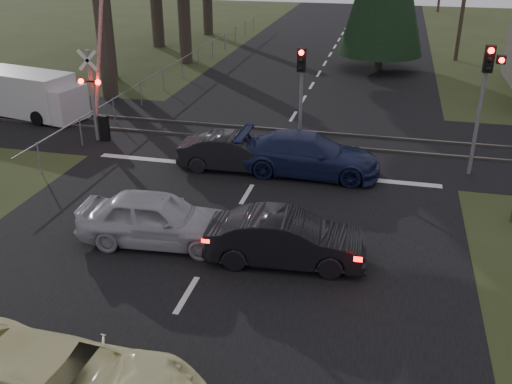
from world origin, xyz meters
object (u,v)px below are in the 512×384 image
(crossing_signal, at_px, (98,93))
(white_van, at_px, (32,95))
(dark_hatchback, at_px, (286,239))
(dark_car_far, at_px, (234,153))
(traffic_signal_center, at_px, (301,81))
(blue_sedan, at_px, (308,155))
(traffic_signal_right, at_px, (486,86))
(silver_car, at_px, (157,219))

(crossing_signal, bearing_deg, white_van, 154.02)
(dark_hatchback, bearing_deg, dark_car_far, 22.95)
(traffic_signal_center, distance_m, white_van, 13.20)
(crossing_signal, bearing_deg, blue_sedan, -9.62)
(dark_hatchback, height_order, white_van, white_van)
(traffic_signal_center, height_order, white_van, traffic_signal_center)
(traffic_signal_right, distance_m, dark_hatchback, 9.56)
(traffic_signal_center, bearing_deg, dark_car_far, -127.33)
(traffic_signal_center, distance_m, dark_car_far, 3.95)
(traffic_signal_center, xyz_separation_m, dark_car_far, (-2.02, -2.64, -2.14))
(crossing_signal, distance_m, dark_car_far, 6.65)
(traffic_signal_center, xyz_separation_m, silver_car, (-2.68, -8.39, -2.05))
(traffic_signal_right, xyz_separation_m, blue_sedan, (-5.81, -1.22, -2.56))
(silver_car, distance_m, dark_car_far, 5.78)
(dark_car_far, xyz_separation_m, white_van, (-10.99, 4.06, 0.40))
(traffic_signal_center, bearing_deg, white_van, 173.79)
(blue_sedan, xyz_separation_m, dark_car_far, (-2.76, -0.22, -0.09))
(crossing_signal, xyz_separation_m, dark_car_far, (6.26, -1.75, -1.39))
(silver_car, height_order, blue_sedan, silver_car)
(crossing_signal, distance_m, white_van, 5.35)
(blue_sedan, xyz_separation_m, white_van, (-13.74, 3.83, 0.32))
(dark_hatchback, bearing_deg, blue_sedan, -1.39)
(blue_sedan, height_order, white_van, white_van)
(traffic_signal_center, relative_size, dark_car_far, 1.01)
(crossing_signal, xyz_separation_m, white_van, (-4.73, 2.30, -0.99))
(traffic_signal_center, distance_m, blue_sedan, 3.26)
(traffic_signal_center, relative_size, silver_car, 0.92)
(crossing_signal, bearing_deg, dark_hatchback, -39.46)
(white_van, bearing_deg, dark_car_far, -8.23)
(dark_car_far, relative_size, white_van, 0.71)
(traffic_signal_right, distance_m, traffic_signal_center, 6.68)
(traffic_signal_right, relative_size, traffic_signal_center, 1.15)
(silver_car, relative_size, dark_car_far, 1.10)
(crossing_signal, height_order, dark_car_far, crossing_signal)
(dark_hatchback, bearing_deg, traffic_signal_center, 2.63)
(blue_sedan, bearing_deg, white_van, 74.62)
(silver_car, height_order, dark_car_far, silver_car)
(silver_car, relative_size, blue_sedan, 0.86)
(traffic_signal_right, xyz_separation_m, dark_car_far, (-8.56, -1.44, -2.65))
(traffic_signal_right, height_order, dark_car_far, traffic_signal_right)
(dark_car_far, distance_m, white_van, 11.72)
(dark_hatchback, distance_m, blue_sedan, 6.18)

